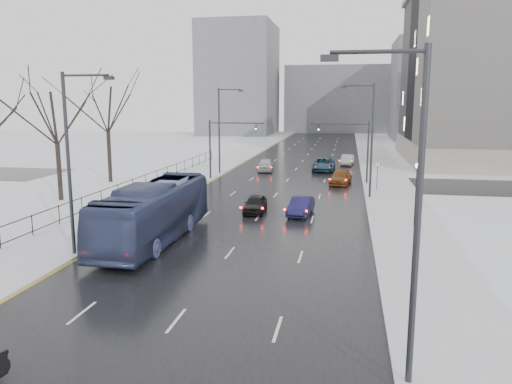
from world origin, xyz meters
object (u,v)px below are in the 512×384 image
Objects in this scene: streetlight_r_mid at (369,135)px; bus at (154,212)px; streetlight_l_near at (72,155)px; mast_signal_left at (219,142)px; tree_park_d at (61,201)px; sedan_center_near at (255,204)px; sedan_right_distant at (347,160)px; sedan_right_far at (341,177)px; streetlight_l_far at (221,126)px; sedan_right_cross at (324,164)px; no_uturn_sign at (377,167)px; mast_signal_right at (357,144)px; tree_park_e at (111,183)px; lamppost_r_mid at (417,185)px; sedan_right_near at (301,206)px; sedan_center_far at (266,165)px; streetlight_r_near at (410,204)px.

streetlight_r_mid is 21.37m from bus.
streetlight_l_near reaches higher than mast_signal_left.
tree_park_d is at bearing 124.53° from streetlight_l_near.
sedan_right_distant is (6.81, 30.99, 0.02)m from sedan_center_near.
sedan_right_far reaches higher than sedan_center_near.
sedan_right_cross is (11.67, 5.11, -4.79)m from streetlight_l_far.
mast_signal_left reaches higher than no_uturn_sign.
tree_park_d is 29.05m from mast_signal_right.
sedan_right_far is (23.93, 3.38, 0.73)m from tree_park_e.
streetlight_l_near is 21.78m from lamppost_r_mid.
mast_signal_left is (0.84, -4.00, -1.51)m from streetlight_l_far.
mast_signal_left reaches higher than sedan_right_near.
no_uturn_sign is 0.69× the size of sedan_center_near.
no_uturn_sign is at bearing 47.50° from sedan_center_near.
tree_park_e is 18.71m from sedan_center_far.
streetlight_l_near reaches higher than tree_park_d.
streetlight_l_near reaches higher than sedan_right_far.
tree_park_e is at bearing -159.81° from mast_signal_left.
tree_park_d is 16.46m from bus.
sedan_center_far is at bearing 37.22° from streetlight_l_far.
sedan_right_cross is (21.70, 13.11, 0.83)m from tree_park_e.
tree_park_e reaches higher than sedan_center_near.
streetlight_r_near reaches higher than sedan_right_distant.
streetlight_l_far is 23.17m from sedan_right_near.
bus is at bearing -39.10° from tree_park_d.
streetlight_r_near reaches higher than sedan_right_near.
bus is 3.10× the size of sedan_right_distant.
mast_signal_right is (25.53, 4.00, 4.11)m from tree_park_e.
streetlight_l_near is at bearing -90.00° from streetlight_l_far.
lamppost_r_mid is (2.83, 20.00, -2.67)m from streetlight_r_near.
streetlight_r_mid reaches higher than sedan_right_far.
sedan_right_far is (2.70, 15.07, 0.02)m from sedan_right_near.
sedan_right_near is (21.23, -11.69, 0.72)m from tree_park_e.
bus is at bearing -103.51° from sedan_right_cross.
streetlight_r_near reaches higher than sedan_center_far.
mast_signal_right is at bearing -79.84° from sedan_right_distant.
streetlight_l_near reaches higher than tree_park_e.
sedan_right_near is at bearing -123.75° from streetlight_r_mid.
sedan_right_distant is at bearing 74.13° from bus.
mast_signal_left is at bearing -138.99° from sedan_right_cross.
streetlight_r_near is 45.06m from streetlight_l_far.
sedan_right_far is 1.15× the size of sedan_right_distant.
mast_signal_left is 17.10m from no_uturn_sign.
sedan_center_near is (-8.67, -7.47, -4.91)m from streetlight_r_mid.
streetlight_l_near reaches higher than sedan_right_cross.
streetlight_l_far reaches higher than sedan_center_far.
mast_signal_right is at bearing -14.48° from streetlight_l_far.
streetlight_r_mid is at bearing -73.81° from sedan_right_cross.
streetlight_r_mid is at bearing 105.82° from lamppost_r_mid.
sedan_center_far is (3.83, 7.55, -3.29)m from mast_signal_left.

